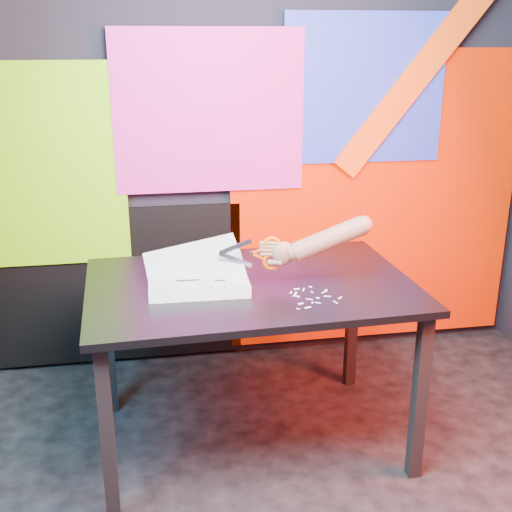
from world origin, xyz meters
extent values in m
cube|color=black|center=(0.00, 1.50, 1.35)|extent=(3.00, 0.01, 2.70)
cube|color=red|center=(0.65, 1.47, 0.85)|extent=(1.60, 0.02, 1.60)
cube|color=blue|center=(0.55, 1.46, 1.45)|extent=(0.85, 0.02, 0.75)
cube|color=#D82595|center=(-0.25, 1.45, 1.35)|extent=(0.95, 0.02, 0.80)
cube|color=#77D40A|center=(-1.05, 1.46, 1.10)|extent=(0.75, 0.02, 1.00)
cube|color=#FF4A0D|center=(0.85, 1.44, 1.55)|extent=(0.91, 0.02, 1.11)
cube|color=black|center=(-0.75, 1.47, 0.45)|extent=(1.30, 0.02, 0.85)
cube|color=black|center=(-0.76, 0.24, 0.36)|extent=(0.05, 0.05, 0.72)
cube|color=black|center=(-0.79, 0.99, 0.36)|extent=(0.05, 0.05, 0.72)
cube|color=black|center=(0.43, 0.28, 0.36)|extent=(0.05, 0.05, 0.72)
cube|color=black|center=(0.40, 1.04, 0.36)|extent=(0.05, 0.05, 0.72)
cube|color=black|center=(-0.18, 0.64, 0.73)|extent=(1.35, 0.93, 0.03)
cube|color=silver|center=(-0.39, 0.62, 0.77)|extent=(0.40, 0.30, 0.05)
cube|color=white|center=(-0.39, 0.62, 0.80)|extent=(0.39, 0.30, 0.00)
cube|color=white|center=(-0.39, 0.62, 0.80)|extent=(0.38, 0.28, 0.12)
cube|color=white|center=(-0.40, 0.64, 0.83)|extent=(0.41, 0.25, 0.21)
cylinder|color=black|center=(-0.57, 0.49, 0.80)|extent=(0.01, 0.01, 0.00)
cylinder|color=black|center=(-0.55, 0.49, 0.80)|extent=(0.01, 0.01, 0.00)
cylinder|color=black|center=(-0.52, 0.49, 0.80)|extent=(0.01, 0.01, 0.00)
cylinder|color=black|center=(-0.49, 0.49, 0.80)|extent=(0.01, 0.01, 0.00)
cylinder|color=black|center=(-0.47, 0.49, 0.80)|extent=(0.01, 0.01, 0.00)
cylinder|color=black|center=(-0.44, 0.49, 0.80)|extent=(0.01, 0.01, 0.00)
cylinder|color=black|center=(-0.41, 0.49, 0.80)|extent=(0.01, 0.01, 0.00)
cylinder|color=black|center=(-0.38, 0.49, 0.80)|extent=(0.01, 0.01, 0.00)
cylinder|color=black|center=(-0.36, 0.49, 0.80)|extent=(0.01, 0.01, 0.00)
cylinder|color=black|center=(-0.33, 0.49, 0.80)|extent=(0.01, 0.01, 0.00)
cylinder|color=black|center=(-0.30, 0.49, 0.80)|extent=(0.01, 0.01, 0.00)
cylinder|color=black|center=(-0.28, 0.49, 0.80)|extent=(0.01, 0.01, 0.00)
cylinder|color=black|center=(-0.25, 0.49, 0.80)|extent=(0.01, 0.01, 0.00)
cylinder|color=black|center=(-0.22, 0.48, 0.80)|extent=(0.01, 0.01, 0.00)
cylinder|color=black|center=(-0.57, 0.76, 0.80)|extent=(0.01, 0.01, 0.00)
cylinder|color=black|center=(-0.54, 0.76, 0.80)|extent=(0.01, 0.01, 0.00)
cylinder|color=black|center=(-0.51, 0.76, 0.80)|extent=(0.01, 0.01, 0.00)
cylinder|color=black|center=(-0.49, 0.75, 0.80)|extent=(0.01, 0.01, 0.00)
cylinder|color=black|center=(-0.46, 0.75, 0.80)|extent=(0.01, 0.01, 0.00)
cylinder|color=black|center=(-0.43, 0.75, 0.80)|extent=(0.01, 0.01, 0.00)
cylinder|color=black|center=(-0.41, 0.75, 0.80)|extent=(0.01, 0.01, 0.00)
cylinder|color=black|center=(-0.38, 0.75, 0.80)|extent=(0.01, 0.01, 0.00)
cylinder|color=black|center=(-0.35, 0.75, 0.80)|extent=(0.01, 0.01, 0.00)
cylinder|color=black|center=(-0.32, 0.75, 0.80)|extent=(0.01, 0.01, 0.00)
cylinder|color=black|center=(-0.30, 0.75, 0.80)|extent=(0.01, 0.01, 0.00)
cylinder|color=black|center=(-0.27, 0.75, 0.80)|extent=(0.01, 0.01, 0.00)
cylinder|color=black|center=(-0.24, 0.75, 0.80)|extent=(0.01, 0.01, 0.00)
cylinder|color=black|center=(-0.21, 0.75, 0.80)|extent=(0.01, 0.01, 0.00)
cube|color=black|center=(-0.49, 0.67, 0.80)|extent=(0.07, 0.01, 0.00)
cube|color=black|center=(-0.37, 0.65, 0.80)|extent=(0.05, 0.01, 0.00)
cube|color=black|center=(-0.44, 0.58, 0.80)|extent=(0.09, 0.01, 0.00)
cube|color=black|center=(-0.31, 0.56, 0.80)|extent=(0.04, 0.01, 0.00)
cube|color=#A8AEBC|center=(-0.24, 0.62, 0.91)|extent=(0.13, 0.03, 0.07)
cube|color=#A8AEBC|center=(-0.24, 0.62, 0.86)|extent=(0.13, 0.03, 0.07)
cylinder|color=#A8AEBC|center=(-0.18, 0.61, 0.89)|extent=(0.02, 0.01, 0.01)
cube|color=#F54100|center=(-0.16, 0.60, 0.88)|extent=(0.05, 0.02, 0.03)
cube|color=#F54100|center=(-0.16, 0.60, 0.90)|extent=(0.05, 0.02, 0.03)
torus|color=#F54100|center=(-0.10, 0.59, 0.92)|extent=(0.07, 0.03, 0.07)
torus|color=#F54100|center=(-0.10, 0.59, 0.85)|extent=(0.07, 0.03, 0.07)
ellipsoid|color=brown|center=(-0.05, 0.58, 0.89)|extent=(0.09, 0.05, 0.10)
cylinder|color=brown|center=(-0.10, 0.59, 0.88)|extent=(0.07, 0.03, 0.02)
cylinder|color=brown|center=(-0.10, 0.59, 0.90)|extent=(0.07, 0.03, 0.02)
cylinder|color=brown|center=(-0.10, 0.59, 0.92)|extent=(0.06, 0.03, 0.02)
cylinder|color=brown|center=(-0.10, 0.59, 0.93)|extent=(0.06, 0.03, 0.02)
cylinder|color=brown|center=(-0.09, 0.58, 0.85)|extent=(0.06, 0.05, 0.03)
cylinder|color=brown|center=(-0.01, 0.57, 0.89)|extent=(0.07, 0.07, 0.07)
cylinder|color=brown|center=(0.12, 0.55, 0.95)|extent=(0.30, 0.13, 0.19)
sphere|color=brown|center=(0.25, 0.53, 1.01)|extent=(0.07, 0.07, 0.07)
cube|color=white|center=(0.09, 0.44, 0.75)|extent=(0.03, 0.01, 0.00)
cube|color=white|center=(0.10, 0.38, 0.75)|extent=(0.01, 0.03, 0.00)
cube|color=white|center=(-0.05, 0.34, 0.75)|extent=(0.02, 0.01, 0.00)
cube|color=white|center=(-0.01, 0.35, 0.75)|extent=(0.03, 0.02, 0.00)
cube|color=white|center=(0.02, 0.39, 0.75)|extent=(0.01, 0.01, 0.00)
cube|color=white|center=(0.05, 0.55, 0.75)|extent=(0.01, 0.02, 0.00)
cube|color=white|center=(-0.01, 0.53, 0.75)|extent=(0.03, 0.01, 0.00)
cube|color=white|center=(0.05, 0.43, 0.75)|extent=(0.01, 0.02, 0.00)
cube|color=white|center=(0.08, 0.48, 0.75)|extent=(0.02, 0.02, 0.00)
cube|color=white|center=(-0.02, 0.46, 0.75)|extent=(0.02, 0.02, 0.00)
cube|color=white|center=(-0.03, 0.47, 0.75)|extent=(0.02, 0.03, 0.00)
cube|color=white|center=(0.02, 0.52, 0.75)|extent=(0.02, 0.03, 0.00)
cube|color=white|center=(0.04, 0.49, 0.75)|extent=(0.01, 0.02, 0.00)
cube|color=white|center=(0.01, 0.42, 0.75)|extent=(0.03, 0.02, 0.00)
cube|color=white|center=(0.13, 0.42, 0.75)|extent=(0.02, 0.02, 0.00)
cube|color=white|center=(-0.03, 0.46, 0.75)|extent=(0.02, 0.01, 0.00)
cube|color=white|center=(0.10, 0.50, 0.75)|extent=(0.02, 0.03, 0.00)
cube|color=white|center=(-0.04, 0.50, 0.75)|extent=(0.01, 0.02, 0.00)
cube|color=white|center=(-0.02, 0.49, 0.75)|extent=(0.01, 0.02, 0.00)
cube|color=white|center=(-0.03, 0.39, 0.75)|extent=(0.02, 0.02, 0.00)
cube|color=white|center=(0.04, 0.38, 0.75)|extent=(0.02, 0.02, 0.00)
camera|label=1|loc=(-0.58, -1.77, 1.70)|focal=45.00mm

